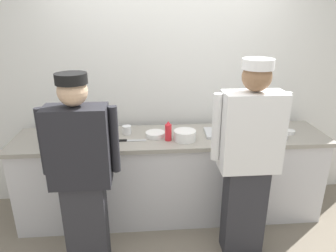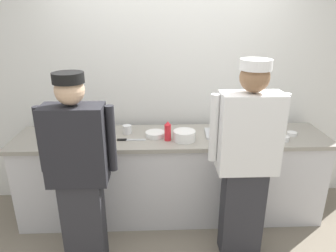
# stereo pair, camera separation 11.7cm
# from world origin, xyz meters

# --- Properties ---
(ground_plane) EXTENTS (9.00, 9.00, 0.00)m
(ground_plane) POSITION_xyz_m (0.00, 0.00, 0.00)
(ground_plane) COLOR slate
(wall_back) EXTENTS (4.89, 0.10, 2.99)m
(wall_back) POSITION_xyz_m (0.00, 0.81, 1.49)
(wall_back) COLOR silver
(wall_back) RESTS_ON ground
(prep_counter) EXTENTS (3.12, 0.66, 0.91)m
(prep_counter) POSITION_xyz_m (0.00, 0.35, 0.46)
(prep_counter) COLOR silver
(prep_counter) RESTS_ON ground
(chef_near_left) EXTENTS (0.61, 0.24, 1.67)m
(chef_near_left) POSITION_xyz_m (-0.77, -0.32, 0.89)
(chef_near_left) COLOR #2D2D33
(chef_near_left) RESTS_ON ground
(chef_center) EXTENTS (0.63, 0.24, 1.75)m
(chef_center) POSITION_xyz_m (0.59, -0.25, 0.94)
(chef_center) COLOR #2D2D33
(chef_center) RESTS_ON ground
(plate_stack_front) EXTENTS (0.21, 0.21, 0.10)m
(plate_stack_front) POSITION_xyz_m (0.12, 0.23, 0.96)
(plate_stack_front) COLOR white
(plate_stack_front) RESTS_ON prep_counter
(plate_stack_rear) EXTENTS (0.19, 0.19, 0.05)m
(plate_stack_rear) POSITION_xyz_m (-0.16, 0.33, 0.93)
(plate_stack_rear) COLOR white
(plate_stack_rear) RESTS_ON prep_counter
(mixing_bowl_steel) EXTENTS (0.30, 0.30, 0.13)m
(mixing_bowl_steel) POSITION_xyz_m (-1.06, 0.29, 0.97)
(mixing_bowl_steel) COLOR #B7BABF
(mixing_bowl_steel) RESTS_ON prep_counter
(sheet_tray) EXTENTS (0.53, 0.32, 0.02)m
(sheet_tray) POSITION_xyz_m (0.60, 0.34, 0.92)
(sheet_tray) COLOR #B7BABF
(sheet_tray) RESTS_ON prep_counter
(squeeze_bottle_primary) EXTENTS (0.05, 0.05, 0.21)m
(squeeze_bottle_primary) POSITION_xyz_m (-0.63, 0.23, 1.01)
(squeeze_bottle_primary) COLOR orange
(squeeze_bottle_primary) RESTS_ON prep_counter
(squeeze_bottle_secondary) EXTENTS (0.06, 0.06, 0.19)m
(squeeze_bottle_secondary) POSITION_xyz_m (-0.04, 0.23, 1.00)
(squeeze_bottle_secondary) COLOR red
(squeeze_bottle_secondary) RESTS_ON prep_counter
(ramekin_orange_sauce) EXTENTS (0.10, 0.10, 0.04)m
(ramekin_orange_sauce) POSITION_xyz_m (1.07, 0.18, 0.93)
(ramekin_orange_sauce) COLOR white
(ramekin_orange_sauce) RESTS_ON prep_counter
(ramekin_green_sauce) EXTENTS (0.09, 0.09, 0.04)m
(ramekin_green_sauce) POSITION_xyz_m (-0.93, 0.49, 0.93)
(ramekin_green_sauce) COLOR white
(ramekin_green_sauce) RESTS_ON prep_counter
(ramekin_yellow_sauce) EXTENTS (0.10, 0.10, 0.04)m
(ramekin_yellow_sauce) POSITION_xyz_m (1.21, 0.31, 0.93)
(ramekin_yellow_sauce) COLOR white
(ramekin_yellow_sauce) RESTS_ON prep_counter
(ramekin_red_sauce) EXTENTS (0.09, 0.09, 0.04)m
(ramekin_red_sauce) POSITION_xyz_m (1.12, 0.46, 0.93)
(ramekin_red_sauce) COLOR white
(ramekin_red_sauce) RESTS_ON prep_counter
(deli_cup) EXTENTS (0.09, 0.09, 0.09)m
(deli_cup) POSITION_xyz_m (-0.45, 0.43, 0.95)
(deli_cup) COLOR white
(deli_cup) RESTS_ON prep_counter
(chefs_knife) EXTENTS (0.28, 0.03, 0.02)m
(chefs_knife) POSITION_xyz_m (-0.42, 0.24, 0.91)
(chefs_knife) COLOR #B7BABF
(chefs_knife) RESTS_ON prep_counter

